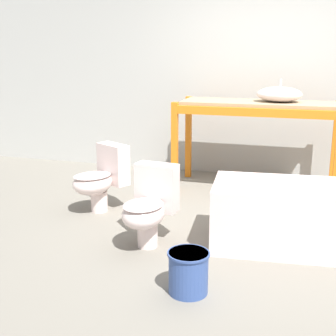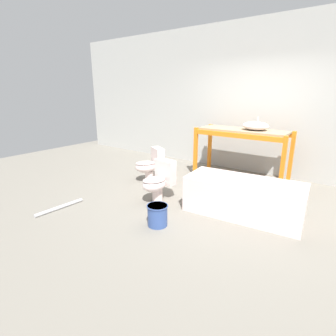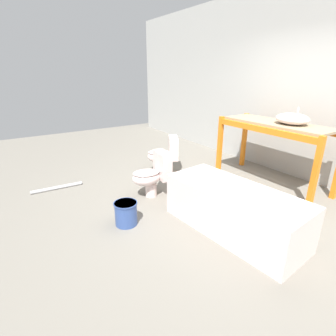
{
  "view_description": "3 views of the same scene",
  "coord_description": "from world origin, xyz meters",
  "px_view_note": "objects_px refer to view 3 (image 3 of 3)",
  "views": [
    {
      "loc": [
        0.46,
        -4.21,
        1.63
      ],
      "look_at": [
        -0.61,
        -0.59,
        0.66
      ],
      "focal_mm": 50.0,
      "sensor_mm": 36.0,
      "label": 1
    },
    {
      "loc": [
        1.8,
        -3.91,
        1.78
      ],
      "look_at": [
        -0.58,
        -0.67,
        0.59
      ],
      "focal_mm": 28.0,
      "sensor_mm": 36.0,
      "label": 2
    },
    {
      "loc": [
        2.41,
        -2.5,
        1.79
      ],
      "look_at": [
        -0.41,
        -0.65,
        0.54
      ],
      "focal_mm": 28.0,
      "sensor_mm": 36.0,
      "label": 3
    }
  ],
  "objects_px": {
    "bathtub_main": "(234,207)",
    "toilet_far": "(152,174)",
    "sink_basin": "(292,119)",
    "bucket_white": "(126,213)",
    "toilet_near": "(164,154)"
  },
  "relations": [
    {
      "from": "bucket_white",
      "to": "sink_basin",
      "type": "bearing_deg",
      "value": 81.42
    },
    {
      "from": "bathtub_main",
      "to": "toilet_far",
      "type": "height_order",
      "value": "toilet_far"
    },
    {
      "from": "sink_basin",
      "to": "toilet_near",
      "type": "relative_size",
      "value": 0.74
    },
    {
      "from": "bathtub_main",
      "to": "toilet_far",
      "type": "relative_size",
      "value": 2.53
    },
    {
      "from": "sink_basin",
      "to": "bathtub_main",
      "type": "relative_size",
      "value": 0.29
    },
    {
      "from": "toilet_near",
      "to": "bucket_white",
      "type": "height_order",
      "value": "toilet_near"
    },
    {
      "from": "bathtub_main",
      "to": "bucket_white",
      "type": "distance_m",
      "value": 1.3
    },
    {
      "from": "sink_basin",
      "to": "toilet_far",
      "type": "xyz_separation_m",
      "value": [
        -0.9,
        -1.9,
        -0.77
      ]
    },
    {
      "from": "sink_basin",
      "to": "toilet_near",
      "type": "bearing_deg",
      "value": -143.61
    },
    {
      "from": "sink_basin",
      "to": "bucket_white",
      "type": "height_order",
      "value": "sink_basin"
    },
    {
      "from": "toilet_far",
      "to": "bathtub_main",
      "type": "bearing_deg",
      "value": 20.62
    },
    {
      "from": "sink_basin",
      "to": "toilet_far",
      "type": "bearing_deg",
      "value": -115.37
    },
    {
      "from": "bucket_white",
      "to": "bathtub_main",
      "type": "bearing_deg",
      "value": 50.85
    },
    {
      "from": "bucket_white",
      "to": "toilet_near",
      "type": "bearing_deg",
      "value": 132.81
    },
    {
      "from": "sink_basin",
      "to": "toilet_near",
      "type": "distance_m",
      "value": 2.19
    }
  ]
}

